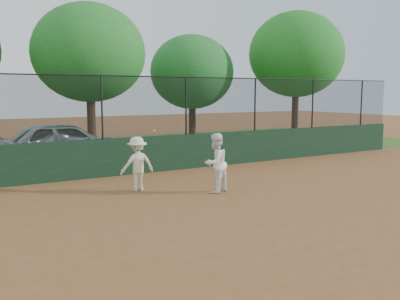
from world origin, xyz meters
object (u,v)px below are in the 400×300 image
parked_car (65,143)px  player_second (215,163)px  tree_2 (89,53)px  tree_3 (192,72)px  tree_4 (297,55)px  player_main (137,164)px

parked_car → player_second: size_ratio=3.02×
player_second → tree_2: (-0.65, 8.71, 3.48)m
tree_3 → player_second: bearing=-116.5°
parked_car → tree_4: (12.67, 1.72, 3.80)m
parked_car → tree_2: 4.49m
player_second → player_main: bearing=-56.8°
tree_4 → player_main: bearing=-150.3°
tree_2 → tree_3: tree_2 is taller
tree_2 → tree_3: bearing=10.4°
player_main → tree_3: 11.08m
tree_4 → tree_2: bearing=177.0°
parked_car → player_main: 5.19m
tree_4 → parked_car: bearing=-172.3°
tree_2 → tree_4: tree_4 is taller
player_main → tree_2: (1.05, 7.44, 3.54)m
tree_3 → tree_4: bearing=-16.2°
tree_3 → tree_4: 5.77m
player_second → player_main: player_main is taller
player_main → tree_2: bearing=81.9°
tree_4 → player_second: bearing=-141.7°
player_second → tree_3: size_ratio=0.29×
parked_car → tree_3: bearing=-63.7°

